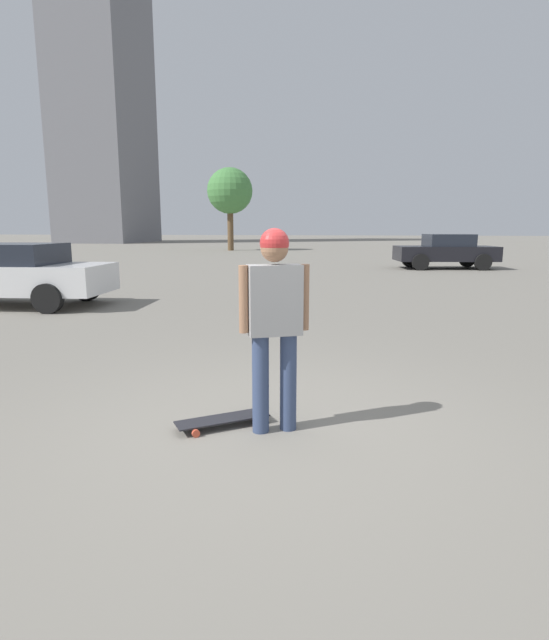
{
  "coord_description": "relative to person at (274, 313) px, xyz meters",
  "views": [
    {
      "loc": [
        -4.0,
        -0.66,
        1.72
      ],
      "look_at": [
        0.0,
        0.0,
        0.97
      ],
      "focal_mm": 28.0,
      "sensor_mm": 36.0,
      "label": 1
    }
  ],
  "objects": [
    {
      "name": "building_block_distant",
      "position": [
        52.11,
        28.43,
        19.37
      ],
      "size": [
        10.84,
        8.42,
        40.79
      ],
      "color": "slate",
      "rests_on": "ground_plane"
    },
    {
      "name": "car_parked_far",
      "position": [
        18.13,
        -4.35,
        -0.27
      ],
      "size": [
        2.43,
        4.3,
        1.45
      ],
      "rotation": [
        0.0,
        0.0,
        1.72
      ],
      "color": "black",
      "rests_on": "ground_plane"
    },
    {
      "name": "skateboard",
      "position": [
        0.0,
        0.46,
        -0.96
      ],
      "size": [
        0.64,
        0.8,
        0.08
      ],
      "rotation": [
        0.0,
        0.0,
        2.17
      ],
      "color": "#232328",
      "rests_on": "ground_plane"
    },
    {
      "name": "car_parked_near",
      "position": [
        5.87,
        6.9,
        -0.31
      ],
      "size": [
        2.26,
        4.47,
        1.38
      ],
      "rotation": [
        0.0,
        0.0,
        1.66
      ],
      "color": "silver",
      "rests_on": "ground_plane"
    },
    {
      "name": "ground_plane",
      "position": [
        0.0,
        0.0,
        -1.03
      ],
      "size": [
        220.0,
        220.0,
        0.0
      ],
      "primitive_type": "plane",
      "color": "gray"
    },
    {
      "name": "tree_distant",
      "position": [
        33.3,
        8.9,
        3.35
      ],
      "size": [
        3.4,
        3.4,
        6.12
      ],
      "color": "brown",
      "rests_on": "ground_plane"
    },
    {
      "name": "person",
      "position": [
        0.0,
        0.0,
        0.0
      ],
      "size": [
        0.35,
        0.55,
        1.72
      ],
      "rotation": [
        0.0,
        0.0,
        -1.17
      ],
      "color": "#38476B",
      "rests_on": "ground_plane"
    }
  ]
}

